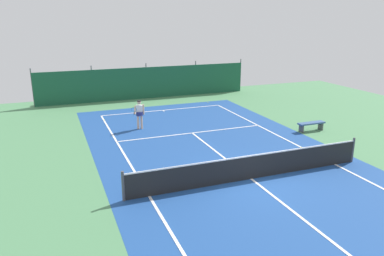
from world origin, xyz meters
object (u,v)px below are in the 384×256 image
object	(u,v)px
tennis_net	(252,167)
courtside_bench	(311,124)
tennis_ball_by_sideline	(208,103)
tennis_player	(139,112)
tennis_ball_near_player	(104,120)
tennis_ball_midcourt	(301,148)

from	to	relation	value
tennis_net	courtside_bench	distance (m)	7.71
tennis_ball_by_sideline	tennis_player	bearing A→B (deg)	-143.11
tennis_ball_near_player	tennis_ball_midcourt	distance (m)	11.75
tennis_ball_near_player	tennis_ball_midcourt	xyz separation A→B (m)	(8.12, -8.50, 0.00)
tennis_ball_by_sideline	courtside_bench	world-z (taller)	courtside_bench
tennis_ball_midcourt	tennis_net	bearing A→B (deg)	-151.03
tennis_ball_midcourt	tennis_ball_near_player	bearing A→B (deg)	133.68
tennis_player	tennis_net	bearing A→B (deg)	121.44
tennis_ball_midcourt	tennis_player	bearing A→B (deg)	137.45
tennis_player	courtside_bench	world-z (taller)	tennis_player
tennis_player	tennis_ball_by_sideline	xyz separation A→B (m)	(6.21, 4.66, -0.93)
tennis_net	tennis_ball_by_sideline	size ratio (longest dim) A/B	153.33
tennis_player	courtside_bench	xyz separation A→B (m)	(8.78, -3.79, -0.59)
tennis_ball_midcourt	tennis_ball_by_sideline	size ratio (longest dim) A/B	1.00
tennis_net	courtside_bench	size ratio (longest dim) A/B	6.33
courtside_bench	tennis_net	bearing A→B (deg)	-144.98
tennis_player	tennis_ball_by_sideline	bearing A→B (deg)	-128.40
tennis_player	tennis_ball_midcourt	distance (m)	8.88
tennis_player	tennis_ball_near_player	size ratio (longest dim) A/B	24.85
tennis_ball_near_player	tennis_player	bearing A→B (deg)	-57.52
tennis_player	courtside_bench	bearing A→B (deg)	171.36
tennis_net	tennis_player	xyz separation A→B (m)	(-2.47, 8.21, 0.45)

